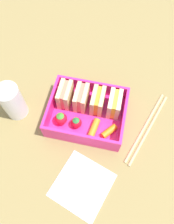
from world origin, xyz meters
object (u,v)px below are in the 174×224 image
object	(u,v)px
drinking_glass	(12,102)
chopstick_pair	(147,127)
sandwich_center_left	(81,98)
sandwich_center	(98,101)
carrot_stick_left	(94,128)
carrot_stick_far_left	(109,131)
strawberry_left	(61,119)
sandwich_left	(65,95)
folded_napkin	(82,185)
sandwich_center_right	(114,104)
strawberry_far_left	(76,123)

from	to	relation	value
drinking_glass	chopstick_pair	bearing A→B (deg)	4.29
sandwich_center_left	chopstick_pair	bearing A→B (deg)	-8.35
sandwich_center	drinking_glass	world-z (taller)	drinking_glass
carrot_stick_left	carrot_stick_far_left	bearing A→B (deg)	-0.92
carrot_stick_left	carrot_stick_far_left	size ratio (longest dim) A/B	1.15
sandwich_center	strawberry_left	world-z (taller)	sandwich_center
sandwich_center	sandwich_left	bearing A→B (deg)	180.00
sandwich_center	strawberry_left	size ratio (longest dim) A/B	1.59
carrot_stick_far_left	sandwich_center_left	bearing A→B (deg)	142.07
sandwich_left	carrot_stick_left	size ratio (longest dim) A/B	1.25
sandwich_center	drinking_glass	bearing A→B (deg)	-165.82
folded_napkin	sandwich_center	bearing A→B (deg)	91.40
drinking_glass	carrot_stick_far_left	bearing A→B (deg)	-3.30
sandwich_left	drinking_glass	size ratio (longest dim) A/B	0.59
carrot_stick_far_left	folded_napkin	size ratio (longest dim) A/B	0.35
sandwich_center_left	sandwich_center_right	world-z (taller)	same
carrot_stick_left	carrot_stick_far_left	world-z (taller)	same
sandwich_center_left	folded_napkin	bearing A→B (deg)	-76.72
strawberry_far_left	carrot_stick_far_left	distance (cm)	7.58
strawberry_left	carrot_stick_far_left	distance (cm)	11.17
strawberry_far_left	drinking_glass	distance (cm)	14.98
sandwich_center	folded_napkin	size ratio (longest dim) A/B	0.50
sandwich_left	sandwich_center_left	world-z (taller)	same
folded_napkin	drinking_glass	bearing A→B (deg)	144.64
sandwich_center	carrot_stick_far_left	world-z (taller)	sandwich_center
sandwich_left	sandwich_center_right	world-z (taller)	same
carrot_stick_far_left	chopstick_pair	distance (cm)	9.34
sandwich_center	strawberry_far_left	xyz separation A→B (cm)	(-3.73, -5.74, -1.23)
drinking_glass	folded_napkin	distance (cm)	23.68
chopstick_pair	drinking_glass	world-z (taller)	drinking_glass
drinking_glass	folded_napkin	xyz separation A→B (cm)	(18.97, -13.46, -4.44)
carrot_stick_left	folded_napkin	xyz separation A→B (cm)	(0.06, -12.23, -1.76)
chopstick_pair	carrot_stick_far_left	bearing A→B (deg)	-156.96
strawberry_left	strawberry_far_left	distance (cm)	3.59
chopstick_pair	folded_napkin	bearing A→B (deg)	-126.92
sandwich_center	chopstick_pair	bearing A→B (deg)	-10.91
sandwich_center_left	carrot_stick_left	world-z (taller)	sandwich_center_left
sandwich_center	strawberry_far_left	distance (cm)	6.95
sandwich_left	carrot_stick_left	xyz separation A→B (cm)	(8.06, -5.92, -1.84)
sandwich_center_right	carrot_stick_far_left	bearing A→B (deg)	-90.14
strawberry_left	strawberry_far_left	size ratio (longest dim) A/B	1.11
strawberry_far_left	carrot_stick_left	xyz separation A→B (cm)	(4.11, -0.18, -0.61)
drinking_glass	sandwich_center_right	bearing A→B (deg)	11.82
strawberry_far_left	sandwich_center_right	bearing A→B (deg)	37.18
chopstick_pair	sandwich_center_left	bearing A→B (deg)	171.65
strawberry_left	chopstick_pair	world-z (taller)	strawberry_left
sandwich_left	carrot_stick_left	distance (cm)	10.16
sandwich_center	carrot_stick_left	bearing A→B (deg)	-86.33
carrot_stick_far_left	chopstick_pair	world-z (taller)	carrot_stick_far_left
sandwich_center_left	sandwich_left	bearing A→B (deg)	180.00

